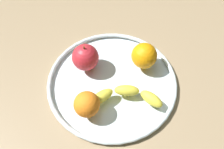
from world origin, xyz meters
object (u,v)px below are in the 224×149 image
(banana, at_px, (125,96))
(orange_center, at_px, (144,56))
(fruit_bowl, at_px, (112,82))
(orange_front_right, at_px, (87,104))
(apple, at_px, (85,57))

(banana, relative_size, orange_center, 2.76)
(fruit_bowl, bearing_deg, banana, 115.07)
(fruit_bowl, distance_m, banana, 0.07)
(banana, relative_size, orange_front_right, 3.02)
(apple, xyz_separation_m, orange_center, (-0.16, 0.01, -0.00))
(fruit_bowl, bearing_deg, apple, -41.41)
(orange_front_right, bearing_deg, orange_center, -141.39)
(apple, bearing_deg, banana, 128.71)
(orange_front_right, bearing_deg, banana, -166.03)
(apple, bearing_deg, fruit_bowl, 138.59)
(apple, height_order, orange_front_right, apple)
(fruit_bowl, xyz_separation_m, orange_front_right, (0.07, 0.08, 0.04))
(apple, bearing_deg, orange_center, 176.34)
(apple, relative_size, orange_center, 1.14)
(orange_center, bearing_deg, fruit_bowl, 27.28)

